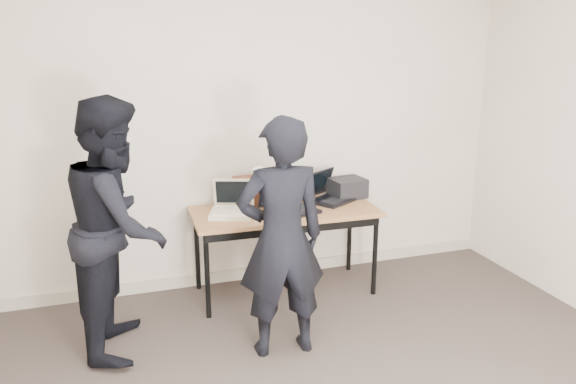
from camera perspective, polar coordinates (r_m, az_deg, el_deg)
name	(u,v)px	position (r m, az deg, el deg)	size (l,w,h in m)	color
room	(376,200)	(2.63, 8.96, -0.77)	(4.60, 4.60, 2.80)	#3C322D
desk	(285,217)	(4.55, -0.26, -2.57)	(1.52, 0.69, 0.72)	#936138
laptop_beige	(232,208)	(4.44, -5.71, -1.62)	(0.41, 0.41, 0.26)	beige
laptop_center	(288,203)	(4.49, -0.03, -1.14)	(0.47, 0.46, 0.29)	black
laptop_right	(328,194)	(4.79, 4.07, -0.21)	(0.47, 0.47, 0.26)	black
leather_satchel	(256,190)	(4.66, -3.23, 0.23)	(0.36, 0.18, 0.25)	brown
tissue	(259,171)	(4.63, -2.92, 2.14)	(0.13, 0.10, 0.08)	white
equipment_box	(347,188)	(4.91, 6.05, 0.42)	(0.29, 0.24, 0.17)	black
power_brick	(265,217)	(4.32, -2.35, -2.56)	(0.09, 0.05, 0.03)	black
cables	(303,207)	(4.61, 1.51, -1.52)	(0.89, 0.51, 0.01)	black
person_typist	(281,239)	(3.66, -0.68, -4.78)	(0.59, 0.39, 1.62)	black
person_observer	(118,226)	(3.90, -16.90, -3.30)	(0.84, 0.65, 1.73)	black
baseboard	(255,272)	(5.05, -3.36, -8.11)	(4.50, 0.03, 0.10)	#B2A993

